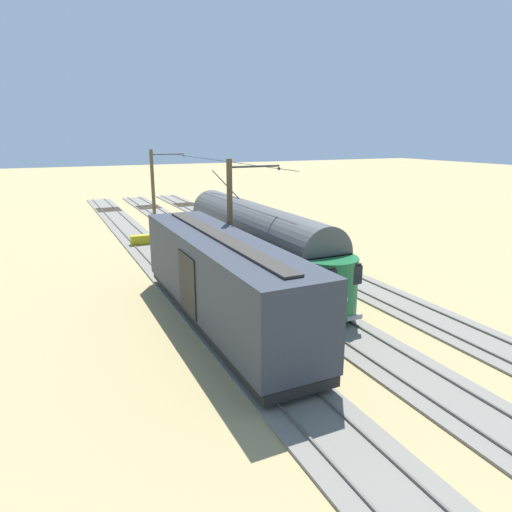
% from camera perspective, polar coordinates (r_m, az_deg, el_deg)
% --- Properties ---
extents(ground_plane, '(220.00, 220.00, 0.00)m').
position_cam_1_polar(ground_plane, '(25.56, 1.63, -3.58)').
color(ground_plane, tan).
extents(track_streetcar_siding, '(2.80, 80.00, 0.18)m').
position_cam_1_polar(track_streetcar_siding, '(27.98, 9.45, -2.02)').
color(track_streetcar_siding, slate).
rests_on(track_streetcar_siding, ground).
extents(track_adjacent_siding, '(2.80, 80.00, 0.18)m').
position_cam_1_polar(track_adjacent_siding, '(25.81, 1.32, -3.26)').
color(track_adjacent_siding, slate).
rests_on(track_adjacent_siding, ground).
extents(track_third_siding, '(2.80, 80.00, 0.18)m').
position_cam_1_polar(track_third_siding, '(24.26, -8.09, -4.62)').
color(track_third_siding, slate).
rests_on(track_third_siding, ground).
extents(vintage_streetcar, '(2.65, 17.76, 5.55)m').
position_cam_1_polar(vintage_streetcar, '(26.54, -0.11, 2.20)').
color(vintage_streetcar, '#196033').
rests_on(vintage_streetcar, ground).
extents(boxcar_adjacent, '(2.96, 14.04, 3.85)m').
position_cam_1_polar(boxcar_adjacent, '(19.67, -4.51, -2.70)').
color(boxcar_adjacent, '#2D333D').
rests_on(boxcar_adjacent, ground).
extents(catenary_pole_foreground, '(2.93, 0.28, 7.01)m').
position_cam_1_polar(catenary_pole_foreground, '(38.44, -12.63, 7.92)').
color(catenary_pole_foreground, brown).
rests_on(catenary_pole_foreground, ground).
extents(catenary_pole_mid_near, '(2.93, 0.28, 7.01)m').
position_cam_1_polar(catenary_pole_mid_near, '(22.66, -3.07, 3.61)').
color(catenary_pole_mid_near, brown).
rests_on(catenary_pole_mid_near, ground).
extents(overhead_wire_run, '(2.72, 20.67, 0.18)m').
position_cam_1_polar(overhead_wire_run, '(31.55, -5.14, 11.88)').
color(overhead_wire_run, black).
rests_on(overhead_wire_run, ground).
extents(switch_stand, '(0.50, 0.30, 1.24)m').
position_cam_1_polar(switch_stand, '(36.77, 2.17, 3.28)').
color(switch_stand, black).
rests_on(switch_stand, ground).
extents(track_end_bumper, '(1.80, 0.60, 0.80)m').
position_cam_1_polar(track_end_bumper, '(35.53, -13.99, 1.93)').
color(track_end_bumper, '#B2A519').
rests_on(track_end_bumper, ground).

